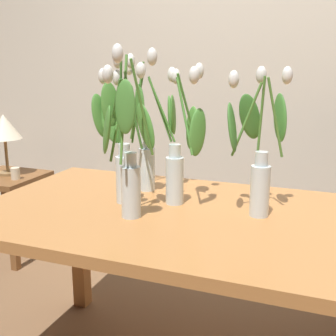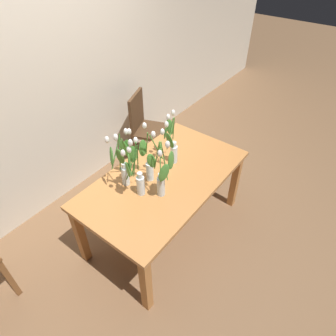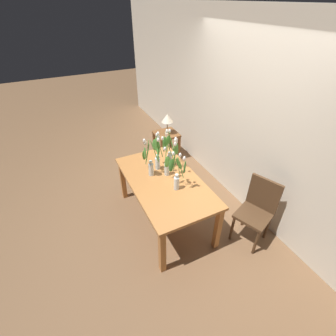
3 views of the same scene
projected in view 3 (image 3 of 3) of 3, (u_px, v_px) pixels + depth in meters
name	position (u px, v px, depth m)	size (l,w,h in m)	color
ground_plane	(165.00, 218.00, 3.65)	(18.00, 18.00, 0.00)	brown
room_wall_rear	(249.00, 120.00, 3.34)	(9.00, 0.10, 2.70)	beige
dining_table	(165.00, 185.00, 3.27)	(1.60, 0.90, 0.74)	#B7753D
tulip_vase_0	(177.00, 175.00, 2.97)	(0.21, 0.20, 0.51)	silver
tulip_vase_1	(150.00, 162.00, 3.19)	(0.17, 0.25, 0.58)	silver
tulip_vase_2	(168.00, 165.00, 3.21)	(0.17, 0.22, 0.53)	silver
tulip_vase_3	(170.00, 152.00, 3.36)	(0.28, 0.19, 0.56)	silver
tulip_vase_4	(158.00, 154.00, 3.32)	(0.21, 0.15, 0.56)	silver
dining_chair	(257.00, 208.00, 3.10)	(0.52, 0.52, 0.93)	#4C331E
side_table	(166.00, 138.00, 4.80)	(0.44, 0.44, 0.55)	brown
table_lamp	(167.00, 119.00, 4.56)	(0.22, 0.22, 0.40)	olive
pillar_candle	(167.00, 135.00, 4.59)	(0.06, 0.06, 0.07)	beige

